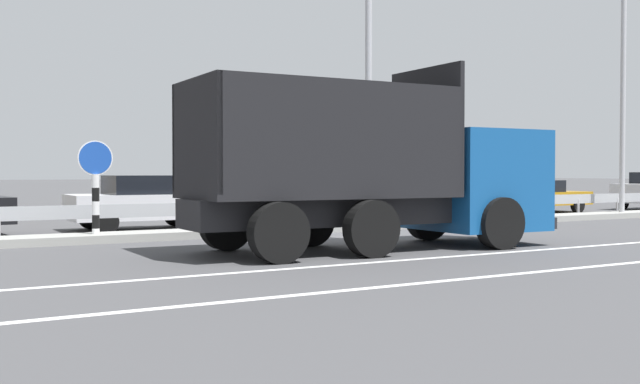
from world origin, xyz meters
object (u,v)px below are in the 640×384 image
Objects in this scene: dump_truck at (410,184)px; street_lamp_3 at (627,69)px; parked_car_3 at (142,202)px; street_lamp_2 at (372,11)px; parked_car_6 at (534,196)px; parked_car_4 at (287,198)px; parked_car_5 at (422,196)px; median_road_sign at (96,188)px.

street_lamp_3 reaches higher than dump_truck.
street_lamp_3 is at bearing 81.03° from parked_car_3.
parked_car_6 is at bearing 19.43° from street_lamp_2.
parked_car_5 is (5.10, -0.14, 0.00)m from parked_car_4.
median_road_sign is 0.21× the size of street_lamp_2.
parked_car_3 is 15.44m from parked_car_6.
street_lamp_2 is at bearing 63.88° from parked_car_3.
median_road_sign is at bearing -128.25° from dump_truck.
street_lamp_3 is at bearing -0.36° from median_road_sign.
street_lamp_2 is 7.34m from parked_car_5.
street_lamp_3 is (12.64, 4.35, 3.78)m from dump_truck.
street_lamp_2 is (2.19, 4.50, 4.60)m from dump_truck.
parked_car_3 is (-5.44, 2.89, -5.15)m from street_lamp_2.
median_road_sign is 0.46× the size of parked_car_5.
dump_truck is 6.80m from street_lamp_2.
parked_car_6 is (17.39, 3.56, -0.54)m from median_road_sign.
parked_car_3 is 0.79× the size of parked_car_5.
median_road_sign reaches higher than parked_car_3.
parked_car_6 is at bearing 11.56° from median_road_sign.
dump_truck reaches higher than parked_car_4.
median_road_sign is (-5.22, 4.46, -0.10)m from dump_truck.
street_lamp_3 is (17.86, -0.11, 3.87)m from median_road_sign.
parked_car_5 reaches higher than parked_car_6.
parked_car_4 is at bearing 96.28° from parked_car_3.
parked_car_6 is (12.17, 8.02, -0.64)m from dump_truck.
dump_truck is 1.69× the size of parked_car_6.
parked_car_5 is (9.68, 0.21, 0.03)m from parked_car_3.
parked_car_4 is at bearing 87.67° from parked_car_5.
parked_car_6 is (-0.47, 3.67, -4.41)m from street_lamp_3.
median_road_sign reaches higher than parked_car_4.
street_lamp_3 is at bearing -118.33° from parked_car_5.
parked_car_3 is at bearing -89.22° from parked_car_6.
dump_truck reaches higher than parked_car_6.
parked_car_5 reaches higher than parked_car_3.
dump_truck is 1.99× the size of parked_car_3.
parked_car_3 is at bearing 169.16° from street_lamp_3.
dump_truck is at bearing -58.18° from parked_car_6.
parked_car_3 is at bearing -87.84° from parked_car_4.
parked_car_4 is at bearing 163.28° from street_lamp_3.
parked_car_6 is at bearing 97.28° from street_lamp_3.
parked_car_4 is at bearing 104.78° from street_lamp_2.
parked_car_5 is (4.24, 3.10, -5.13)m from street_lamp_2.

